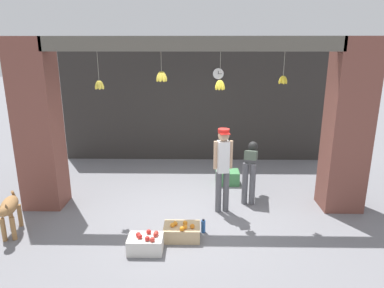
% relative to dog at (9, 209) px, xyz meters
% --- Properties ---
extents(ground_plane, '(60.00, 60.00, 0.00)m').
position_rel_dog_xyz_m(ground_plane, '(2.87, 0.79, -0.45)').
color(ground_plane, slate).
extents(shop_back_wall, '(6.82, 0.12, 3.08)m').
position_rel_dog_xyz_m(shop_back_wall, '(2.87, 3.94, 1.09)').
color(shop_back_wall, '#2D2B28').
rests_on(shop_back_wall, ground_plane).
extents(shop_pillar_left, '(0.70, 0.60, 3.08)m').
position_rel_dog_xyz_m(shop_pillar_left, '(0.10, 1.09, 1.09)').
color(shop_pillar_left, brown).
rests_on(shop_pillar_left, ground_plane).
extents(shop_pillar_right, '(0.70, 0.60, 3.08)m').
position_rel_dog_xyz_m(shop_pillar_right, '(5.63, 1.09, 1.09)').
color(shop_pillar_right, brown).
rests_on(shop_pillar_right, ground_plane).
extents(storefront_awning, '(4.92, 0.26, 0.88)m').
position_rel_dog_xyz_m(storefront_awning, '(2.86, 0.91, 2.48)').
color(storefront_awning, '#5B564C').
extents(dog, '(0.38, 0.84, 0.66)m').
position_rel_dog_xyz_m(dog, '(0.00, 0.00, 0.00)').
color(dog, '#9E7042').
rests_on(dog, ground_plane).
extents(shopkeeper, '(0.34, 0.26, 1.55)m').
position_rel_dog_xyz_m(shopkeeper, '(3.42, 0.87, 0.45)').
color(shopkeeper, '#56565B').
rests_on(shopkeeper, ground_plane).
extents(worker_stooping, '(0.38, 0.81, 1.07)m').
position_rel_dog_xyz_m(worker_stooping, '(3.99, 1.40, 0.26)').
color(worker_stooping, '#56565B').
rests_on(worker_stooping, ground_plane).
extents(fruit_crate_oranges, '(0.57, 0.39, 0.29)m').
position_rel_dog_xyz_m(fruit_crate_oranges, '(2.73, -0.08, -0.33)').
color(fruit_crate_oranges, tan).
rests_on(fruit_crate_oranges, ground_plane).
extents(fruit_crate_apples, '(0.51, 0.35, 0.30)m').
position_rel_dog_xyz_m(fruit_crate_apples, '(2.21, -0.44, -0.32)').
color(fruit_crate_apples, silver).
rests_on(fruit_crate_apples, ground_plane).
extents(produce_box_green, '(0.50, 0.39, 0.29)m').
position_rel_dog_xyz_m(produce_box_green, '(3.63, 2.20, -0.30)').
color(produce_box_green, '#42844C').
rests_on(produce_box_green, ground_plane).
extents(water_bottle, '(0.07, 0.07, 0.23)m').
position_rel_dog_xyz_m(water_bottle, '(3.07, 0.11, -0.34)').
color(water_bottle, '#2D60AD').
rests_on(water_bottle, ground_plane).
extents(wall_clock, '(0.29, 0.03, 0.29)m').
position_rel_dog_xyz_m(wall_clock, '(3.48, 3.87, 1.82)').
color(wall_clock, black).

